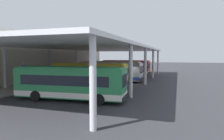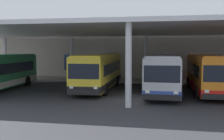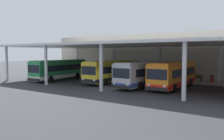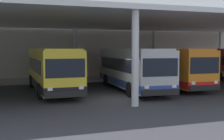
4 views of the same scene
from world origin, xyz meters
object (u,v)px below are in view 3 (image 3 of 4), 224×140
bus_far_bay (174,74)px  banner_sign (107,66)px  bench_waiting (196,78)px  trash_bin (212,79)px  bus_nearest_bay (60,70)px  bus_middle_bay (145,74)px  bus_second_bay (111,71)px

bus_far_bay → banner_sign: banner_sign is taller
bench_waiting → trash_bin: (2.25, -0.39, 0.01)m
bus_far_bay → bench_waiting: bearing=84.3°
bus_far_bay → banner_sign: 16.08m
bus_nearest_bay → bus_middle_bay: bearing=3.8°
bus_far_bay → trash_bin: (2.97, 6.94, -0.98)m
bus_nearest_bay → bus_second_bay: (8.58, 2.01, 0.00)m
bus_far_bay → banner_sign: (-14.72, 6.46, 0.32)m
bus_second_bay → trash_bin: (12.35, 6.80, -0.98)m
banner_sign → bus_far_bay: bearing=-23.7°
bus_nearest_bay → banner_sign: size_ratio=3.34×
bench_waiting → bus_middle_bay: bearing=-117.1°
bus_second_bay → banner_sign: banner_sign is taller
bus_second_bay → bus_far_bay: same height
bench_waiting → banner_sign: banner_sign is taller
bus_far_bay → bus_middle_bay: bearing=-165.4°
banner_sign → bench_waiting: bearing=3.2°
trash_bin → banner_sign: (-17.69, -0.48, 1.30)m
bus_second_bay → banner_sign: size_ratio=3.31×
bus_nearest_bay → trash_bin: bearing=22.8°
bus_middle_bay → trash_bin: 10.21m
bus_middle_bay → bus_far_bay: size_ratio=1.01×
bench_waiting → trash_bin: trash_bin is taller
bus_nearest_bay → banner_sign: banner_sign is taller
bus_second_bay → bench_waiting: bearing=35.4°
bus_nearest_bay → bus_far_bay: (17.96, 1.86, 0.00)m
bus_nearest_bay → bus_far_bay: bearing=5.9°
trash_bin → bench_waiting: bearing=170.1°
bench_waiting → trash_bin: bearing=-9.9°
bus_second_bay → bus_middle_bay: size_ratio=0.99×
bus_second_bay → trash_bin: size_ratio=10.80×
bus_second_bay → banner_sign: 8.28m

